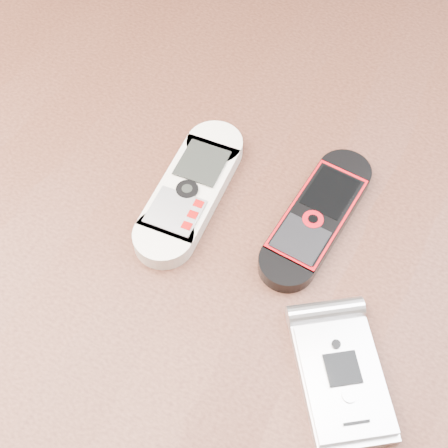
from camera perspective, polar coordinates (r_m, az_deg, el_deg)
ground at (r=1.24m, az=-0.22°, el=-19.40°), size 4.00×4.00×0.00m
table at (r=0.63m, az=-0.41°, el=-5.54°), size 1.20×0.80×0.75m
nokia_white at (r=0.55m, az=-3.09°, el=3.12°), size 0.06×0.16×0.02m
nokia_black_red at (r=0.54m, az=8.49°, el=0.69°), size 0.06×0.16×0.02m
motorola_razr at (r=0.48m, az=10.73°, el=-13.52°), size 0.12×0.13×0.02m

